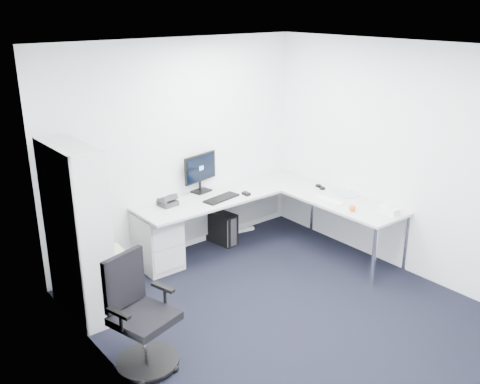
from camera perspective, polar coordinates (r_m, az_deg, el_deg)
ground at (r=5.73m, az=5.57°, el=-13.08°), size 4.20×4.20×0.00m
ceiling at (r=4.84m, az=6.65°, el=14.94°), size 4.20×4.20×0.00m
wall_back at (r=6.70m, az=-6.66°, el=4.50°), size 3.60×0.02×2.70m
wall_left at (r=4.15m, az=-12.07°, el=-5.59°), size 0.02×4.20×2.70m
wall_right at (r=6.47m, az=17.52°, el=3.15°), size 0.02×4.20×2.70m
l_desk at (r=6.79m, az=0.78°, el=-3.86°), size 2.59×1.45×0.76m
drawer_pedestal at (r=6.60m, az=-8.89°, el=-5.12°), size 0.46×0.57×0.70m
bookshelf at (r=5.61m, az=-16.99°, el=-4.09°), size 0.35×0.91×1.82m
task_chair at (r=4.82m, az=-10.16°, el=-12.82°), size 0.72×0.72×1.05m
black_pc_tower at (r=7.21m, az=-1.98°, el=-3.82°), size 0.27×0.47×0.43m
beige_pc_tower at (r=6.42m, az=-13.01°, el=-7.68°), size 0.24×0.43×0.39m
power_strip at (r=7.61m, az=0.25°, el=-4.09°), size 0.36×0.13×0.04m
monitor at (r=6.87m, az=-4.19°, el=2.06°), size 0.56×0.28×0.52m
black_keyboard at (r=6.68m, az=-1.99°, el=-0.67°), size 0.51×0.26×0.02m
mouse at (r=6.82m, az=0.66°, el=-0.18°), size 0.07×0.11×0.04m
desk_phone at (r=6.51m, az=-7.73°, el=-0.85°), size 0.22×0.22×0.14m
laptop at (r=6.95m, az=11.28°, el=0.68°), size 0.38×0.38×0.23m
white_keyboard at (r=6.73m, az=9.50°, el=-0.84°), size 0.14×0.41×0.01m
headphones at (r=7.15m, az=8.56°, el=0.61°), size 0.16×0.20×0.05m
orange_fruit at (r=6.42m, az=11.89°, el=-1.69°), size 0.08×0.08×0.08m
tissue_box at (r=6.44m, az=15.57°, el=-1.92°), size 0.12×0.24×0.08m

